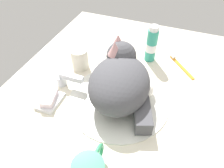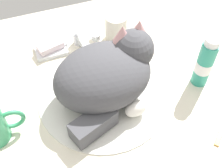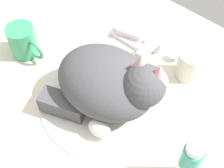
{
  "view_description": "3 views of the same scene",
  "coord_description": "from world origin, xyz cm",
  "px_view_note": "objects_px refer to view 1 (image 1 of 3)",
  "views": [
    {
      "loc": [
        -43.21,
        -14.05,
        51.96
      ],
      "look_at": [
        2.3,
        3.29,
        4.26
      ],
      "focal_mm": 33.0,
      "sensor_mm": 36.0,
      "label": 1
    },
    {
      "loc": [
        -13.6,
        -42.69,
        58.46
      ],
      "look_at": [
        2.01,
        -0.9,
        4.89
      ],
      "focal_mm": 45.76,
      "sensor_mm": 36.0,
      "label": 2
    },
    {
      "loc": [
        30.53,
        -33.83,
        70.16
      ],
      "look_at": [
        0.83,
        1.25,
        6.09
      ],
      "focal_mm": 53.53,
      "sensor_mm": 36.0,
      "label": 3
    }
  ],
  "objects_px": {
    "soap_bar": "(49,98)",
    "toothbrush": "(180,65)",
    "rinse_cup": "(80,59)",
    "toothpaste_bottle": "(152,45)",
    "faucet": "(64,80)",
    "cat": "(121,80)"
  },
  "relations": [
    {
      "from": "cat",
      "to": "soap_bar",
      "type": "distance_m",
      "value": 0.24
    },
    {
      "from": "toothpaste_bottle",
      "to": "toothbrush",
      "type": "relative_size",
      "value": 1.23
    },
    {
      "from": "rinse_cup",
      "to": "toothbrush",
      "type": "distance_m",
      "value": 0.39
    },
    {
      "from": "toothbrush",
      "to": "soap_bar",
      "type": "bearing_deg",
      "value": 132.45
    },
    {
      "from": "faucet",
      "to": "toothpaste_bottle",
      "type": "xyz_separation_m",
      "value": [
        0.26,
        -0.25,
        0.04
      ]
    },
    {
      "from": "soap_bar",
      "to": "cat",
      "type": "bearing_deg",
      "value": -63.58
    },
    {
      "from": "soap_bar",
      "to": "toothbrush",
      "type": "relative_size",
      "value": 0.59
    },
    {
      "from": "cat",
      "to": "rinse_cup",
      "type": "bearing_deg",
      "value": 63.84
    },
    {
      "from": "faucet",
      "to": "cat",
      "type": "relative_size",
      "value": 0.48
    },
    {
      "from": "soap_bar",
      "to": "toothpaste_bottle",
      "type": "bearing_deg",
      "value": -36.06
    },
    {
      "from": "soap_bar",
      "to": "toothbrush",
      "type": "distance_m",
      "value": 0.51
    },
    {
      "from": "rinse_cup",
      "to": "toothpaste_bottle",
      "type": "xyz_separation_m",
      "value": [
        0.15,
        -0.24,
        0.03
      ]
    },
    {
      "from": "soap_bar",
      "to": "toothpaste_bottle",
      "type": "height_order",
      "value": "toothpaste_bottle"
    },
    {
      "from": "faucet",
      "to": "toothbrush",
      "type": "height_order",
      "value": "faucet"
    },
    {
      "from": "faucet",
      "to": "soap_bar",
      "type": "relative_size",
      "value": 1.82
    },
    {
      "from": "rinse_cup",
      "to": "soap_bar",
      "type": "distance_m",
      "value": 0.2
    },
    {
      "from": "toothpaste_bottle",
      "to": "toothbrush",
      "type": "height_order",
      "value": "toothpaste_bottle"
    },
    {
      "from": "cat",
      "to": "toothbrush",
      "type": "distance_m",
      "value": 0.3
    },
    {
      "from": "rinse_cup",
      "to": "toothbrush",
      "type": "xyz_separation_m",
      "value": [
        0.14,
        -0.37,
        -0.04
      ]
    },
    {
      "from": "toothbrush",
      "to": "rinse_cup",
      "type": "bearing_deg",
      "value": 111.59
    },
    {
      "from": "faucet",
      "to": "cat",
      "type": "distance_m",
      "value": 0.21
    },
    {
      "from": "soap_bar",
      "to": "toothpaste_bottle",
      "type": "xyz_separation_m",
      "value": [
        0.35,
        -0.25,
        0.05
      ]
    }
  ]
}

